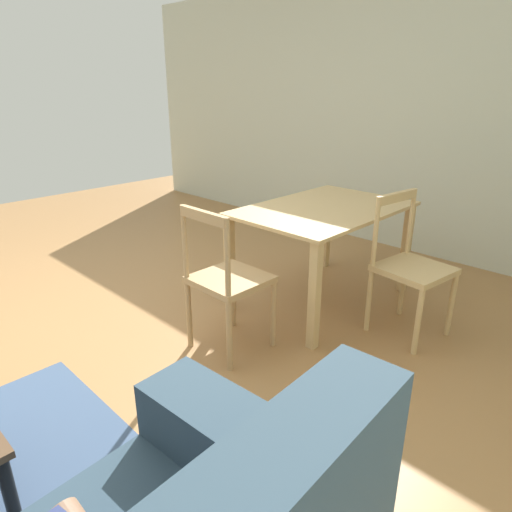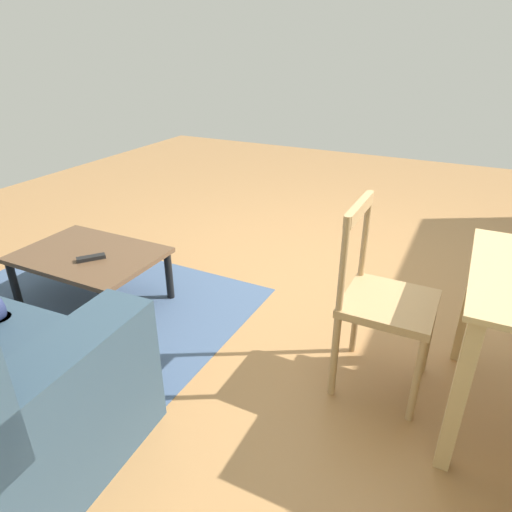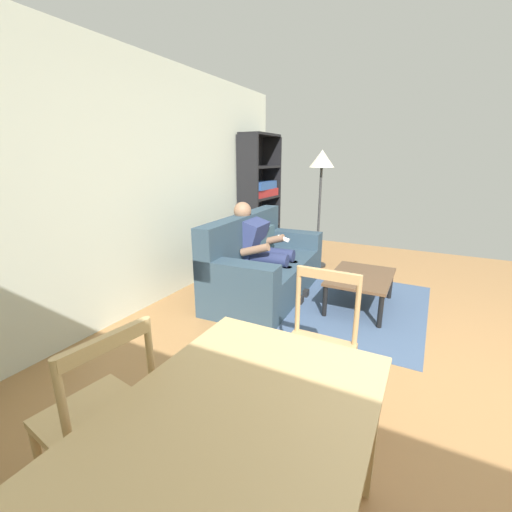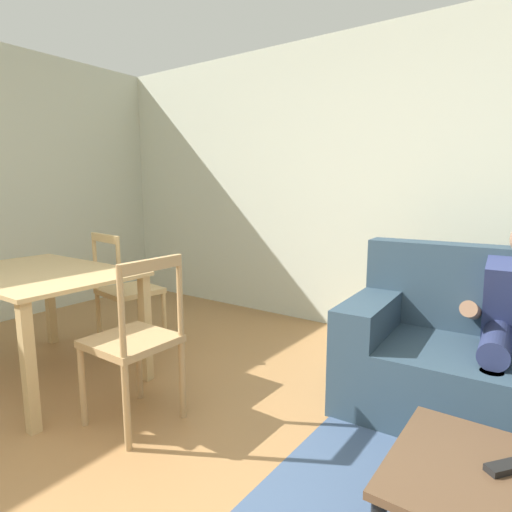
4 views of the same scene
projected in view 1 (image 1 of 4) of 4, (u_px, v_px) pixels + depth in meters
The scene contains 5 objects.
ground_plane at pixel (79, 331), 3.13m from camera, with size 8.35×8.35×0.00m, color #9E7042.
wall_side at pixel (348, 113), 4.79m from camera, with size 0.12×6.27×2.62m, color beige.
dining_table at pixel (323, 222), 3.38m from camera, with size 1.30×0.88×0.75m.
dining_chair_near_wall at pixel (410, 268), 2.98m from camera, with size 0.47×0.47×0.94m.
dining_chair_facing_couch at pixel (227, 281), 2.78m from camera, with size 0.42×0.42×0.95m.
Camera 1 is at (1.12, 2.79, 1.61)m, focal length 31.80 mm.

